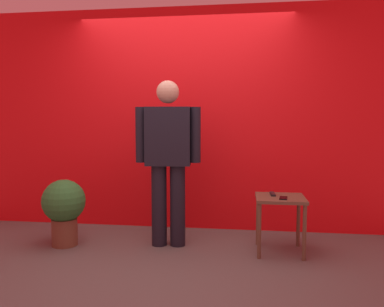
# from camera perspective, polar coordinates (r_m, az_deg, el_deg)

# --- Properties ---
(ground_plane) EXTENTS (12.00, 12.00, 0.00)m
(ground_plane) POSITION_cam_1_polar(r_m,az_deg,el_deg) (3.62, -4.13, -16.03)
(ground_plane) COLOR #59544F
(back_wall_red) EXTENTS (5.43, 0.12, 2.61)m
(back_wall_red) POSITION_cam_1_polar(r_m,az_deg,el_deg) (4.62, -0.99, 5.06)
(back_wall_red) COLOR red
(back_wall_red) RESTS_ON ground_plane
(standing_person) EXTENTS (0.67, 0.27, 1.69)m
(standing_person) POSITION_cam_1_polar(r_m,az_deg,el_deg) (3.93, -3.55, -0.11)
(standing_person) COLOR black
(standing_person) RESTS_ON ground_plane
(side_table) EXTENTS (0.47, 0.47, 0.55)m
(side_table) POSITION_cam_1_polar(r_m,az_deg,el_deg) (3.88, 12.90, -7.62)
(side_table) COLOR brown
(side_table) RESTS_ON ground_plane
(cell_phone) EXTENTS (0.09, 0.15, 0.01)m
(cell_phone) POSITION_cam_1_polar(r_m,az_deg,el_deg) (3.78, 13.36, -6.42)
(cell_phone) COLOR black
(cell_phone) RESTS_ON side_table
(tv_remote) EXTENTS (0.05, 0.17, 0.02)m
(tv_remote) POSITION_cam_1_polar(r_m,az_deg,el_deg) (3.93, 11.84, -5.87)
(tv_remote) COLOR black
(tv_remote) RESTS_ON side_table
(potted_plant) EXTENTS (0.44, 0.44, 0.69)m
(potted_plant) POSITION_cam_1_polar(r_m,az_deg,el_deg) (4.21, -18.42, -7.46)
(potted_plant) COLOR brown
(potted_plant) RESTS_ON ground_plane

